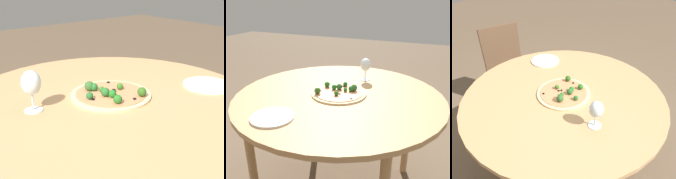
% 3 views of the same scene
% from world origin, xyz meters
% --- Properties ---
extents(ground_plane, '(12.00, 12.00, 0.00)m').
position_xyz_m(ground_plane, '(0.00, 0.00, 0.00)').
color(ground_plane, brown).
extents(dining_table, '(1.27, 1.27, 0.75)m').
position_xyz_m(dining_table, '(0.00, 0.00, 0.69)').
color(dining_table, tan).
rests_on(dining_table, ground_plane).
extents(chair, '(0.45, 0.45, 0.89)m').
position_xyz_m(chair, '(0.13, 0.96, 0.47)').
color(chair, brown).
rests_on(chair, ground_plane).
extents(pizza, '(0.34, 0.34, 0.06)m').
position_xyz_m(pizza, '(0.01, -0.00, 0.77)').
color(pizza, '#DBBC89').
rests_on(pizza, dining_table).
extents(wine_glass, '(0.07, 0.07, 0.16)m').
position_xyz_m(wine_glass, '(-0.07, -0.32, 0.86)').
color(wine_glass, silver).
rests_on(wine_glass, dining_table).
extents(plate_near, '(0.22, 0.22, 0.01)m').
position_xyz_m(plate_near, '(0.18, 0.42, 0.76)').
color(plate_near, white).
rests_on(plate_near, dining_table).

